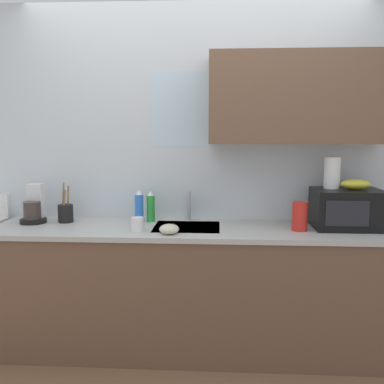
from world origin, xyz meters
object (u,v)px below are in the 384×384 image
Objects in this scene: coffee_maker at (34,208)px; dish_soap_bottle_blue at (139,207)px; small_bowl at (169,229)px; banana_bunch at (356,184)px; paper_towel_roll at (332,173)px; microwave at (347,209)px; mug_white at (138,224)px; cereal_canister at (300,216)px; utensil_crock at (66,213)px; dish_soap_bottle_green at (151,207)px.

coffee_maker reaches higher than dish_soap_bottle_blue.
small_bowl is at bearing -16.60° from coffee_maker.
banana_bunch reaches higher than small_bowl.
banana_bunch is at bearing -18.43° from paper_towel_roll.
mug_white is (-1.43, -0.19, -0.09)m from microwave.
dish_soap_bottle_blue reaches higher than cereal_canister.
utensil_crock is (-1.67, 0.17, -0.03)m from cereal_canister.
dish_soap_bottle_blue reaches higher than dish_soap_bottle_green.
dish_soap_bottle_blue is 1.86× the size of small_bowl.
banana_bunch is 0.68× the size of utensil_crock.
banana_bunch is 1.53m from dish_soap_bottle_blue.
cereal_canister is at bearing -165.62° from banana_bunch.
microwave reaches higher than small_bowl.
mug_white is (-1.48, -0.19, -0.26)m from banana_bunch.
small_bowl is at bearing -168.78° from banana_bunch.
dish_soap_bottle_blue is at bearing 127.17° from small_bowl.
microwave is at bearing -3.69° from dish_soap_bottle_blue.
mug_white reaches higher than small_bowl.
small_bowl is (0.26, -0.34, -0.08)m from dish_soap_bottle_blue.
mug_white is (-1.33, -0.24, -0.33)m from paper_towel_roll.
microwave is 1.90× the size of dish_soap_bottle_blue.
banana_bunch is at bearing 11.22° from small_bowl.
mug_white is (0.81, -0.25, -0.06)m from coffee_maker.
microwave is 2.24m from coffee_maker.
banana_bunch reaches higher than utensil_crock.
banana_bunch is at bearing -3.51° from dish_soap_bottle_blue.
banana_bunch is 0.18m from paper_towel_roll.
microwave is at bearing -178.23° from banana_bunch.
banana_bunch is 2.08m from utensil_crock.
dish_soap_bottle_green is 0.09m from dish_soap_bottle_blue.
utensil_crock reaches higher than cereal_canister.
coffee_maker is 0.85m from mug_white.
small_bowl is at bearing -64.66° from dish_soap_bottle_green.
mug_white is (-0.04, -0.32, -0.06)m from dish_soap_bottle_green.
mug_white is at bearing -23.97° from utensil_crock.
paper_towel_roll reaches higher than dish_soap_bottle_green.
dish_soap_bottle_blue is at bearing 2.47° from utensil_crock.
dish_soap_bottle_green is (-1.39, 0.13, -0.03)m from microwave.
utensil_crock is 0.87m from small_bowl.
coffee_maker is 2.15× the size of small_bowl.
paper_towel_roll is 1.69× the size of small_bowl.
dish_soap_bottle_green is 1.19× the size of cereal_canister.
cereal_canister is 1.09m from mug_white.
small_bowl is (0.22, -0.06, -0.02)m from mug_white.
cereal_canister is at bearing -163.83° from microwave.
dish_soap_bottle_green reaches higher than mug_white.
utensil_crock is (-2.06, 0.07, -0.23)m from banana_bunch.
mug_white is 0.73× the size of small_bowl.
paper_towel_roll is 0.95× the size of dish_soap_bottle_green.
banana_bunch is 0.71× the size of coffee_maker.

